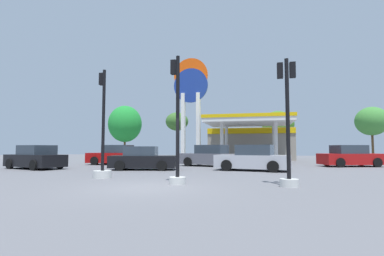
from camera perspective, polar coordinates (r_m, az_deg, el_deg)
The scene contains 16 objects.
ground_plane at distance 10.44m, azimuth -8.95°, elevation -11.43°, with size 90.00×90.00×0.00m, color slate.
gas_station at distance 34.45m, azimuth 11.52°, elevation -2.67°, with size 9.41×13.88×4.32m.
station_pole_sign at distance 32.06m, azimuth -0.25°, elevation 6.37°, with size 3.81×0.56×11.30m.
car_0 at distance 18.56m, azimuth -9.61°, elevation -6.06°, with size 4.35×2.51×1.46m.
car_1 at distance 24.69m, azimuth -14.66°, elevation -5.30°, with size 4.56×2.19×1.61m.
car_2 at distance 17.99m, azimuth 11.85°, elevation -5.97°, with size 4.61×2.59×1.56m.
car_3 at distance 21.71m, azimuth -28.42°, elevation -5.23°, with size 4.65×2.98×1.55m.
car_4 at distance 24.45m, azimuth 28.72°, elevation -4.99°, with size 4.73×3.02×1.57m.
car_5 at distance 21.89m, azimuth 3.61°, elevation -5.62°, with size 4.78×3.02×1.59m.
traffic_signal_0 at distance 13.92m, azimuth -17.18°, elevation -4.28°, with size 0.82×0.82×5.00m.
traffic_signal_1 at distance 10.92m, azimuth 18.34°, elevation -1.02°, with size 0.65×0.68×4.60m.
traffic_signal_2 at distance 11.07m, azimuth -2.96°, elevation -1.98°, with size 0.64×0.67×4.93m.
tree_0 at distance 42.80m, azimuth -13.03°, elevation 0.79°, with size 4.76×4.76×7.44m.
tree_1 at distance 38.18m, azimuth -2.97°, elevation 1.23°, with size 2.98×2.98×6.04m.
tree_2 at distance 37.19m, azimuth 16.53°, elevation 0.75°, with size 3.90×3.90×5.90m.
tree_3 at distance 40.37m, azimuth 31.84°, elevation 1.14°, with size 3.65×3.65×6.23m.
Camera 1 is at (3.88, -9.59, 1.37)m, focal length 27.12 mm.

